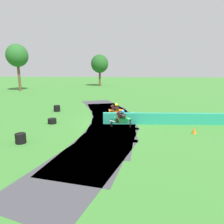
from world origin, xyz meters
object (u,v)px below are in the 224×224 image
Objects in this scene: motorcycle_chase_orange at (115,111)px; tire_stack_near at (21,138)px; tire_stack_mid_b at (57,108)px; traffic_cone at (194,130)px; tire_stack_mid_a at (52,121)px; motorcycle_lead_green at (122,119)px.

tire_stack_near is (-5.40, -6.27, -0.36)m from motorcycle_chase_orange.
tire_stack_mid_b reaches higher than traffic_cone.
tire_stack_mid_b reaches higher than tire_stack_mid_a.
traffic_cone is at bearing 12.94° from tire_stack_near.
tire_stack_mid_a is at bearing 84.35° from tire_stack_near.
traffic_cone reaches higher than tire_stack_mid_a.
tire_stack_mid_b is 1.44× the size of traffic_cone.
tire_stack_near and tire_stack_mid_b have the same top height.
motorcycle_chase_orange is at bearing 49.26° from tire_stack_near.
tire_stack_near is 0.93× the size of tire_stack_mid_a.
motorcycle_lead_green reaches higher than tire_stack_near.
motorcycle_lead_green reaches higher than tire_stack_mid_a.
tire_stack_mid_a is at bearing -76.91° from tire_stack_mid_b.
tire_stack_mid_b is at bearing 141.96° from motorcycle_lead_green.
motorcycle_lead_green reaches higher than motorcycle_chase_orange.
tire_stack_mid_a is 4.49m from tire_stack_mid_b.
tire_stack_mid_b is at bearing 157.76° from motorcycle_chase_orange.
tire_stack_mid_a is 1.06× the size of tire_stack_mid_b.
tire_stack_near reaches higher than tire_stack_mid_a.
motorcycle_lead_green is at bearing -77.15° from motorcycle_chase_orange.
motorcycle_chase_orange is at bearing 21.18° from tire_stack_mid_a.
motorcycle_lead_green is 6.99m from tire_stack_near.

